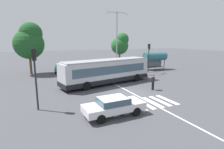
{
  "coord_description": "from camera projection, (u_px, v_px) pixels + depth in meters",
  "views": [
    {
      "loc": [
        -8.93,
        -15.37,
        5.41
      ],
      "look_at": [
        -0.22,
        3.74,
        1.3
      ],
      "focal_mm": 28.22,
      "sensor_mm": 36.0,
      "label": 1
    }
  ],
  "objects": [
    {
      "name": "ground_plane",
      "position": [
        129.0,
        93.0,
        18.4
      ],
      "size": [
        160.0,
        160.0,
        0.0
      ],
      "primitive_type": "plane",
      "color": "#47474C"
    },
    {
      "name": "city_transit_bus",
      "position": [
        107.0,
        71.0,
        21.96
      ],
      "size": [
        12.21,
        4.87,
        3.06
      ],
      "color": "black",
      "rests_on": "ground_plane"
    },
    {
      "name": "pedestrian_crossing_street",
      "position": [
        153.0,
        81.0,
        19.27
      ],
      "size": [
        0.48,
        0.45,
        1.72
      ],
      "color": "black",
      "rests_on": "ground_plane"
    },
    {
      "name": "foreground_sedan",
      "position": [
        114.0,
        105.0,
        12.78
      ],
      "size": [
        4.56,
        1.98,
        1.35
      ],
      "color": "black",
      "rests_on": "ground_plane"
    },
    {
      "name": "parked_car_teal",
      "position": [
        60.0,
        67.0,
        30.38
      ],
      "size": [
        2.22,
        4.65,
        1.35
      ],
      "color": "black",
      "rests_on": "ground_plane"
    },
    {
      "name": "parked_car_charcoal",
      "position": [
        76.0,
        66.0,
        31.76
      ],
      "size": [
        2.28,
        4.67,
        1.35
      ],
      "color": "black",
      "rests_on": "ground_plane"
    },
    {
      "name": "parked_car_champagne",
      "position": [
        92.0,
        66.0,
        32.47
      ],
      "size": [
        1.94,
        4.53,
        1.35
      ],
      "color": "black",
      "rests_on": "ground_plane"
    },
    {
      "name": "parked_car_blue",
      "position": [
        105.0,
        65.0,
        33.3
      ],
      "size": [
        2.09,
        4.6,
        1.35
      ],
      "color": "black",
      "rests_on": "ground_plane"
    },
    {
      "name": "traffic_light_near_corner",
      "position": [
        35.0,
        70.0,
        13.28
      ],
      "size": [
        0.33,
        0.32,
        4.81
      ],
      "color": "#28282B",
      "rests_on": "ground_plane"
    },
    {
      "name": "traffic_light_far_corner",
      "position": [
        149.0,
        54.0,
        29.4
      ],
      "size": [
        0.33,
        0.32,
        4.8
      ],
      "color": "#28282B",
      "rests_on": "ground_plane"
    },
    {
      "name": "bus_stop_shelter",
      "position": [
        155.0,
        57.0,
        32.36
      ],
      "size": [
        4.58,
        1.54,
        3.25
      ],
      "color": "#28282B",
      "rests_on": "ground_plane"
    },
    {
      "name": "twin_arm_street_lamp",
      "position": [
        117.0,
        37.0,
        27.84
      ],
      "size": [
        4.25,
        0.32,
        9.77
      ],
      "color": "#939399",
      "rests_on": "ground_plane"
    },
    {
      "name": "background_tree_left",
      "position": [
        29.0,
        41.0,
        27.59
      ],
      "size": [
        4.66,
        4.66,
        8.17
      ],
      "color": "brown",
      "rests_on": "ground_plane"
    },
    {
      "name": "background_tree_right",
      "position": [
        120.0,
        44.0,
        35.87
      ],
      "size": [
        3.57,
        3.57,
        6.9
      ],
      "color": "brown",
      "rests_on": "ground_plane"
    },
    {
      "name": "crosswalk_painted_stripes",
      "position": [
        141.0,
        104.0,
        15.09
      ],
      "size": [
        6.25,
        2.84,
        0.01
      ],
      "color": "silver",
      "rests_on": "ground_plane"
    },
    {
      "name": "lane_center_line",
      "position": [
        122.0,
        88.0,
        20.29
      ],
      "size": [
        0.16,
        24.0,
        0.01
      ],
      "primitive_type": "cube",
      "color": "silver",
      "rests_on": "ground_plane"
    }
  ]
}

